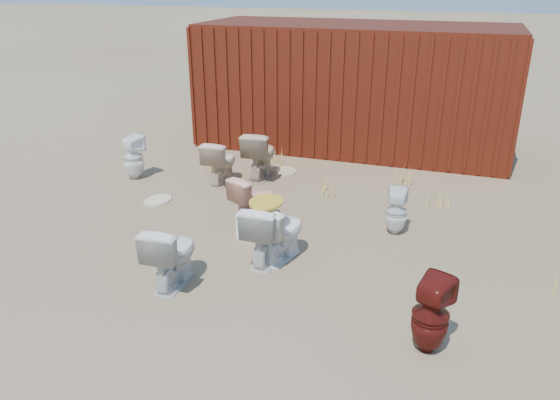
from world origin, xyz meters
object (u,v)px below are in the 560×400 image
(toilet_front_maroon, at_px, (431,315))
(toilet_back_beige_right, at_px, (260,154))
(toilet_front_c, at_px, (280,231))
(toilet_back_e, at_px, (396,211))
(toilet_back_yellowlid, at_px, (267,233))
(toilet_back_a, at_px, (133,157))
(loose_tank, at_px, (256,226))
(shipping_container, at_px, (355,86))
(toilet_front_a, at_px, (172,254))
(toilet_front_pink, at_px, (254,199))
(toilet_back_beige_left, at_px, (220,162))

(toilet_front_maroon, xyz_separation_m, toilet_back_beige_right, (-3.16, 3.89, 0.04))
(toilet_front_c, bearing_deg, toilet_back_e, -122.56)
(toilet_back_beige_right, height_order, toilet_back_yellowlid, toilet_back_beige_right)
(toilet_front_c, distance_m, toilet_back_yellowlid, 0.19)
(toilet_front_c, distance_m, toilet_back_a, 3.82)
(toilet_front_maroon, relative_size, loose_tank, 1.53)
(toilet_front_maroon, distance_m, toilet_back_a, 6.08)
(toilet_back_a, xyz_separation_m, loose_tank, (2.83, -1.48, -0.21))
(toilet_front_c, bearing_deg, shipping_container, -73.88)
(toilet_front_a, height_order, toilet_front_pink, toilet_front_a)
(toilet_front_pink, height_order, toilet_back_a, toilet_back_a)
(toilet_front_maroon, relative_size, toilet_back_beige_right, 0.91)
(toilet_back_beige_left, distance_m, toilet_back_e, 3.20)
(toilet_back_beige_right, distance_m, loose_tank, 2.36)
(toilet_back_yellowlid, bearing_deg, toilet_front_maroon, 152.27)
(loose_tank, bearing_deg, toilet_front_maroon, -35.69)
(toilet_back_a, xyz_separation_m, toilet_back_yellowlid, (3.18, -2.03, 0.01))
(toilet_back_yellowlid, bearing_deg, shipping_container, -88.07)
(toilet_front_maroon, height_order, toilet_back_a, toilet_back_a)
(toilet_front_c, bearing_deg, toilet_back_beige_left, -36.23)
(toilet_front_c, bearing_deg, toilet_back_a, -15.82)
(toilet_back_beige_left, bearing_deg, toilet_back_e, 161.97)
(toilet_back_beige_left, relative_size, toilet_back_yellowlid, 0.97)
(shipping_container, relative_size, toilet_back_yellowlid, 7.68)
(toilet_front_a, relative_size, toilet_back_a, 1.00)
(loose_tank, bearing_deg, toilet_back_beige_right, 108.92)
(toilet_front_c, relative_size, toilet_back_beige_left, 0.98)
(toilet_front_pink, distance_m, loose_tank, 0.54)
(toilet_back_beige_right, bearing_deg, toilet_back_e, 146.08)
(shipping_container, distance_m, toilet_front_a, 6.21)
(toilet_back_e, relative_size, loose_tank, 1.29)
(toilet_back_beige_right, relative_size, loose_tank, 1.69)
(toilet_back_e, xyz_separation_m, loose_tank, (-1.74, -0.75, -0.15))
(toilet_front_maroon, relative_size, toilet_back_e, 1.19)
(toilet_front_a, height_order, toilet_back_e, toilet_front_a)
(toilet_front_a, distance_m, toilet_front_maroon, 2.85)
(toilet_front_c, distance_m, toilet_front_maroon, 2.26)
(toilet_front_a, height_order, loose_tank, toilet_front_a)
(toilet_front_pink, relative_size, loose_tank, 1.41)
(toilet_front_a, distance_m, toilet_back_yellowlid, 1.18)
(toilet_back_a, bearing_deg, toilet_front_pink, 178.65)
(toilet_front_maroon, bearing_deg, toilet_back_a, -9.64)
(shipping_container, bearing_deg, toilet_front_maroon, -71.98)
(toilet_back_beige_right, relative_size, toilet_back_e, 1.30)
(toilet_front_a, distance_m, toilet_front_pink, 1.89)
(toilet_back_beige_left, bearing_deg, toilet_front_maroon, 137.04)
(toilet_back_a, height_order, loose_tank, toilet_back_a)
(toilet_front_a, bearing_deg, toilet_back_a, -52.67)
(shipping_container, bearing_deg, toilet_front_c, -87.89)
(toilet_front_pink, xyz_separation_m, loose_tank, (0.21, -0.47, -0.18))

